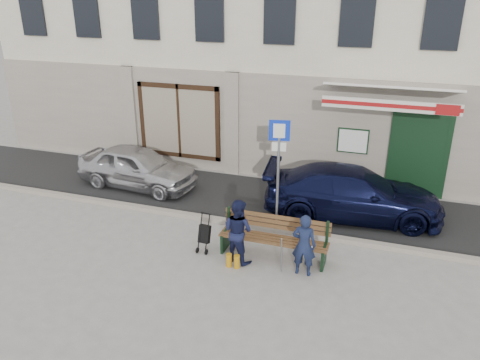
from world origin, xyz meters
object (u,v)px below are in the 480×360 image
at_px(man, 304,245).
at_px(stroller, 204,235).
at_px(parking_sign, 279,156).
at_px(bench, 271,238).
at_px(car_navy, 353,193).
at_px(woman, 238,231).
at_px(car_silver, 137,167).

xyz_separation_m(man, stroller, (-2.30, 0.23, -0.29)).
distance_m(parking_sign, bench, 2.09).
xyz_separation_m(car_navy, woman, (-2.11, -2.96, 0.07)).
bearing_deg(bench, woman, -151.19).
bearing_deg(man, car_silver, -29.25).
xyz_separation_m(bench, woman, (-0.65, -0.36, 0.26)).
bearing_deg(man, car_navy, -103.24).
distance_m(car_silver, man, 6.37).
height_order(car_navy, bench, car_navy).
bearing_deg(woman, parking_sign, -81.21).
relative_size(bench, woman, 1.66).
bearing_deg(car_silver, car_navy, -84.72).
bearing_deg(stroller, car_navy, 48.58).
xyz_separation_m(woman, stroller, (-0.85, 0.15, -0.33)).
height_order(car_silver, car_navy, car_navy).
distance_m(car_silver, woman, 5.10).
bearing_deg(parking_sign, bench, -91.04).
xyz_separation_m(car_navy, parking_sign, (-1.74, -1.03, 1.15)).
distance_m(bench, woman, 0.79).
bearing_deg(bench, parking_sign, 100.14).
distance_m(car_silver, parking_sign, 4.79).
height_order(car_navy, parking_sign, parking_sign).
relative_size(car_silver, man, 2.67).
distance_m(parking_sign, man, 2.54).
height_order(car_silver, parking_sign, parking_sign).
height_order(man, woman, woman).
relative_size(parking_sign, man, 1.98).
distance_m(parking_sign, woman, 2.25).
bearing_deg(parking_sign, man, -73.03).
distance_m(woman, stroller, 0.92).
relative_size(bench, stroller, 2.72).
xyz_separation_m(parking_sign, bench, (0.28, -1.57, -1.35)).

